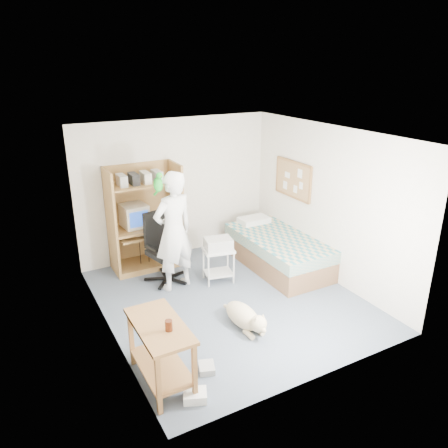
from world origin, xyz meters
name	(u,v)px	position (x,y,z in m)	size (l,w,h in m)	color
floor	(230,299)	(0.00, 0.00, 0.00)	(4.00, 4.00, 0.00)	#4C5567
wall_back	(176,188)	(0.00, 2.00, 1.25)	(3.60, 0.02, 2.50)	silver
wall_right	(328,204)	(1.80, 0.00, 1.25)	(0.02, 4.00, 2.50)	silver
wall_left	(104,247)	(-1.80, 0.00, 1.25)	(0.02, 4.00, 2.50)	silver
ceiling	(231,134)	(0.00, 0.00, 2.50)	(3.60, 4.00, 0.02)	white
computer_hutch	(145,222)	(-0.70, 1.74, 0.82)	(1.20, 0.63, 1.80)	brown
bed	(277,251)	(1.30, 0.62, 0.29)	(1.02, 2.02, 0.66)	brown
side_desk	(161,344)	(-1.55, -1.20, 0.49)	(0.50, 1.00, 0.75)	brown
corkboard	(293,179)	(1.77, 0.90, 1.45)	(0.04, 0.94, 0.66)	#9F7C47
office_chair	(164,257)	(-0.63, 1.08, 0.41)	(0.64, 0.65, 1.14)	black
person	(174,232)	(-0.56, 0.77, 0.95)	(0.69, 0.46, 1.90)	white
parrot	(158,183)	(-0.76, 0.79, 1.74)	(0.14, 0.24, 0.38)	#159225
dog	(245,317)	(-0.18, -0.73, 0.16)	(0.35, 0.98, 0.37)	beige
printer_cart	(218,260)	(0.13, 0.62, 0.38)	(0.54, 0.47, 0.57)	silver
printer	(218,244)	(0.13, 0.62, 0.66)	(0.42, 0.32, 0.18)	#B3B3AE
crt_monitor	(134,216)	(-0.88, 1.75, 0.96)	(0.43, 0.46, 0.38)	beige
keyboard	(149,233)	(-0.70, 1.58, 0.67)	(0.45, 0.16, 0.03)	beige
pencil_cup	(167,220)	(-0.33, 1.65, 0.82)	(0.08, 0.08, 0.12)	gold
drink_glass	(169,326)	(-1.50, -1.35, 0.81)	(0.08, 0.08, 0.12)	#3C1809
floor_box_a	(195,396)	(-1.35, -1.64, 0.05)	(0.25, 0.20, 0.10)	white
floor_box_b	(207,368)	(-1.03, -1.29, 0.04)	(0.18, 0.22, 0.08)	#A7A6A2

